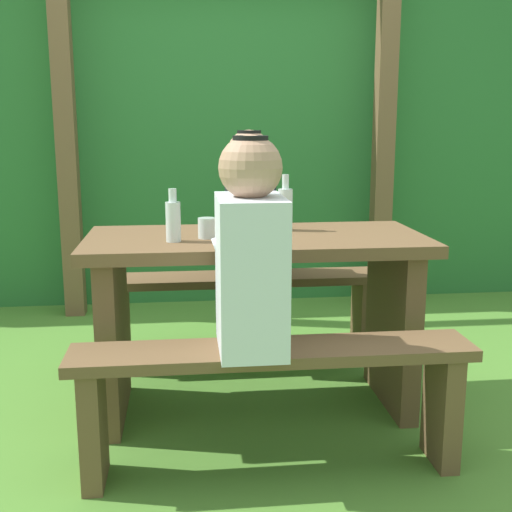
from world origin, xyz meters
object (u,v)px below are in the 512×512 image
at_px(bench_near, 273,384).
at_px(bottle_left, 285,208).
at_px(bench_far, 244,301).
at_px(person_black_coat, 249,210).
at_px(drinking_glass, 207,228).
at_px(cell_phone, 226,231).
at_px(bottle_right, 173,220).
at_px(person_white_shirt, 251,253).
at_px(picnic_table, 256,293).

distance_m(bench_near, bottle_left, 0.85).
relative_size(bench_far, bottle_left, 5.79).
bearing_deg(bench_far, person_black_coat, -7.28).
height_order(bench_far, drinking_glass, drinking_glass).
relative_size(bench_far, person_black_coat, 1.95).
bearing_deg(bench_far, bench_near, -90.00).
bearing_deg(cell_phone, bottle_right, -154.39).
distance_m(bench_near, drinking_glass, 0.71).
height_order(bench_near, person_white_shirt, person_white_shirt).
height_order(person_white_shirt, person_black_coat, same).
distance_m(bench_far, person_white_shirt, 1.16).
height_order(bench_near, drinking_glass, drinking_glass).
distance_m(bench_near, bottle_right, 0.75).
height_order(picnic_table, bench_near, picnic_table).
bearing_deg(person_black_coat, bottle_right, -119.98).
bearing_deg(bottle_right, picnic_table, 16.56).
relative_size(person_black_coat, bottle_left, 2.97).
distance_m(drinking_glass, bottle_left, 0.38).
height_order(picnic_table, person_white_shirt, person_white_shirt).
xyz_separation_m(person_black_coat, cell_phone, (-0.14, -0.45, -0.03)).
bearing_deg(person_white_shirt, bottle_right, 121.20).
xyz_separation_m(person_white_shirt, bottle_right, (-0.26, 0.43, 0.05)).
xyz_separation_m(picnic_table, person_white_shirt, (-0.08, -0.53, 0.28)).
bearing_deg(bottle_left, picnic_table, -141.18).
relative_size(bench_far, cell_phone, 10.00).
xyz_separation_m(bench_near, person_black_coat, (0.03, 1.06, 0.47)).
distance_m(picnic_table, person_black_coat, 0.60).
xyz_separation_m(bench_near, drinking_glass, (-0.20, 0.49, 0.47)).
height_order(person_white_shirt, drinking_glass, person_white_shirt).
distance_m(bench_far, bottle_left, 0.69).
height_order(drinking_glass, cell_phone, drinking_glass).
xyz_separation_m(person_white_shirt, cell_phone, (-0.04, 0.61, -0.03)).
bearing_deg(cell_phone, person_white_shirt, -100.60).
height_order(bench_far, cell_phone, cell_phone).
bearing_deg(person_white_shirt, bottle_left, 71.32).
bearing_deg(picnic_table, drinking_glass, -169.18).
relative_size(bench_near, cell_phone, 10.00).
bearing_deg(picnic_table, person_white_shirt, -98.33).
height_order(bottle_left, cell_phone, bottle_left).
height_order(bench_near, bottle_right, bottle_right).
xyz_separation_m(bench_near, person_white_shirt, (-0.08, 0.00, 0.47)).
relative_size(person_white_shirt, drinking_glass, 8.71).
height_order(person_black_coat, bottle_right, person_black_coat).
xyz_separation_m(person_black_coat, bottle_right, (-0.36, -0.63, 0.05)).
bearing_deg(cell_phone, picnic_table, -49.78).
bearing_deg(bench_near, bottle_left, 77.81).
distance_m(drinking_glass, cell_phone, 0.15).
relative_size(person_black_coat, bottle_right, 3.45).
bearing_deg(bottle_left, drinking_glass, -156.27).
bearing_deg(person_white_shirt, picnic_table, 81.67).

